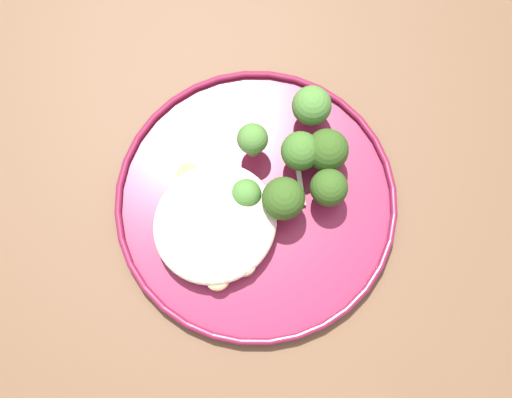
{
  "coord_description": "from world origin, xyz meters",
  "views": [
    {
      "loc": [
        -0.1,
        -0.13,
        1.37
      ],
      "look_at": [
        0.03,
        -0.02,
        0.76
      ],
      "focal_mm": 43.85,
      "sensor_mm": 36.0,
      "label": 1
    }
  ],
  "objects": [
    {
      "name": "seared_scallop_front_small",
      "position": [
        -0.0,
        0.02,
        0.76
      ],
      "size": [
        0.03,
        0.03,
        0.01
      ],
      "color": "#DBB77A",
      "rests_on": "dinner_plate"
    },
    {
      "name": "wooden_dining_table",
      "position": [
        0.0,
        0.0,
        0.66
      ],
      "size": [
        1.4,
        1.0,
        0.74
      ],
      "color": "brown",
      "rests_on": "ground"
    },
    {
      "name": "broccoli_floret_right_tilted",
      "position": [
        0.04,
        -0.05,
        0.79
      ],
      "size": [
        0.04,
        0.04,
        0.06
      ],
      "color": "#89A356",
      "rests_on": "dinner_plate"
    },
    {
      "name": "broccoli_floret_small_sprig",
      "position": [
        0.02,
        -0.02,
        0.78
      ],
      "size": [
        0.03,
        0.03,
        0.04
      ],
      "color": "#89A356",
      "rests_on": "dinner_plate"
    },
    {
      "name": "broccoli_floret_tall_stalk",
      "position": [
        0.07,
        0.01,
        0.78
      ],
      "size": [
        0.03,
        0.03,
        0.05
      ],
      "color": "#89A356",
      "rests_on": "dinner_plate"
    },
    {
      "name": "seared_scallop_tilted_round",
      "position": [
        -0.03,
        -0.06,
        0.76
      ],
      "size": [
        0.03,
        0.03,
        0.02
      ],
      "color": "beige",
      "rests_on": "dinner_plate"
    },
    {
      "name": "seared_scallop_rear_pale",
      "position": [
        0.02,
        -0.02,
        0.76
      ],
      "size": [
        0.03,
        0.03,
        0.01
      ],
      "color": "#E5C689",
      "rests_on": "dinner_plate"
    },
    {
      "name": "seared_scallop_half_hidden",
      "position": [
        -0.06,
        -0.05,
        0.76
      ],
      "size": [
        0.02,
        0.02,
        0.02
      ],
      "color": "#E5C689",
      "rests_on": "dinner_plate"
    },
    {
      "name": "seared_scallop_tiny_bay",
      "position": [
        -0.03,
        -0.0,
        0.76
      ],
      "size": [
        0.02,
        0.02,
        0.01
      ],
      "color": "beige",
      "rests_on": "dinner_plate"
    },
    {
      "name": "noodle_bed",
      "position": [
        -0.02,
        -0.01,
        0.77
      ],
      "size": [
        0.13,
        0.12,
        0.04
      ],
      "color": "beige",
      "rests_on": "dinner_plate"
    },
    {
      "name": "broccoli_floret_front_edge",
      "position": [
        0.08,
        -0.08,
        0.78
      ],
      "size": [
        0.04,
        0.04,
        0.05
      ],
      "color": "#89A356",
      "rests_on": "dinner_plate"
    },
    {
      "name": "onion_sliver_long_sliver",
      "position": [
        0.03,
        -0.04,
        0.75
      ],
      "size": [
        0.05,
        0.03,
        0.0
      ],
      "primitive_type": "cube",
      "rotation": [
        0.0,
        0.0,
        2.68
      ],
      "color": "silver",
      "rests_on": "dinner_plate"
    },
    {
      "name": "broccoli_floret_left_leaning",
      "position": [
        0.09,
        -0.03,
        0.78
      ],
      "size": [
        0.04,
        0.04,
        0.06
      ],
      "color": "#7A994C",
      "rests_on": "dinner_plate"
    },
    {
      "name": "dinner_plate",
      "position": [
        0.03,
        -0.02,
        0.75
      ],
      "size": [
        0.29,
        0.29,
        0.02
      ],
      "color": "maroon",
      "rests_on": "wooden_dining_table"
    },
    {
      "name": "onion_sliver_pale_crescent",
      "position": [
        0.07,
        -0.04,
        0.75
      ],
      "size": [
        0.04,
        0.04,
        0.0
      ],
      "primitive_type": "cube",
      "rotation": [
        0.0,
        0.0,
        0.82
      ],
      "color": "silver",
      "rests_on": "dinner_plate"
    },
    {
      "name": "seared_scallop_left_edge",
      "position": [
        -0.04,
        -0.04,
        0.76
      ],
      "size": [
        0.02,
        0.02,
        0.02
      ],
      "color": "#E5C689",
      "rests_on": "dinner_plate"
    },
    {
      "name": "seared_scallop_right_edge",
      "position": [
        0.0,
        0.04,
        0.76
      ],
      "size": [
        0.03,
        0.03,
        0.01
      ],
      "color": "#DBB77A",
      "rests_on": "dinner_plate"
    },
    {
      "name": "broccoli_floret_near_rim",
      "position": [
        0.13,
        -0.01,
        0.78
      ],
      "size": [
        0.04,
        0.04,
        0.06
      ],
      "color": "#7A994C",
      "rests_on": "dinner_plate"
    },
    {
      "name": "ground",
      "position": [
        0.0,
        0.0,
        0.0
      ],
      "size": [
        6.0,
        6.0,
        0.0
      ],
      "primitive_type": "plane",
      "color": "#665B51"
    },
    {
      "name": "broccoli_floret_rear_charred",
      "position": [
        0.1,
        -0.05,
        0.78
      ],
      "size": [
        0.04,
        0.04,
        0.06
      ],
      "color": "#7A994C",
      "rests_on": "dinner_plate"
    }
  ]
}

